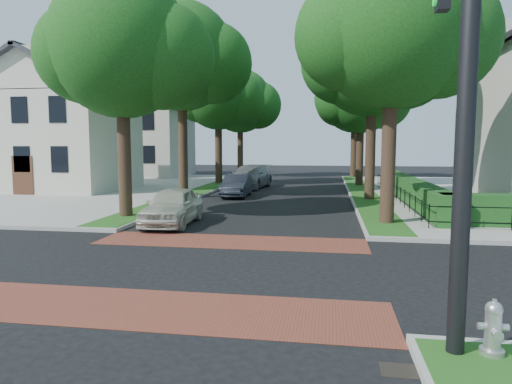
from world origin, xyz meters
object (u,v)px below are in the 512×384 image
parked_car_middle (237,186)px  parked_car_rear (250,177)px  parked_car_front (172,206)px  traffic_signal (450,42)px  fire_hydrant (493,329)px

parked_car_middle → parked_car_rear: (-0.16, 5.74, 0.16)m
parked_car_front → parked_car_middle: parked_car_front is taller
parked_car_middle → parked_car_rear: parked_car_rear is taller
parked_car_front → parked_car_middle: bearing=83.8°
traffic_signal → fire_hydrant: 4.22m
parked_car_front → fire_hydrant: 13.76m
traffic_signal → parked_car_rear: 27.70m
fire_hydrant → traffic_signal: bearing=152.7°
parked_car_front → traffic_signal: bearing=-55.7°
traffic_signal → fire_hydrant: (0.73, -0.19, -4.15)m
parked_car_rear → traffic_signal: bearing=-67.9°
parked_car_front → parked_car_rear: 15.90m
parked_car_front → parked_car_middle: (0.60, 10.16, -0.07)m
traffic_signal → parked_car_front: bearing=127.1°
traffic_signal → fire_hydrant: bearing=-14.9°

